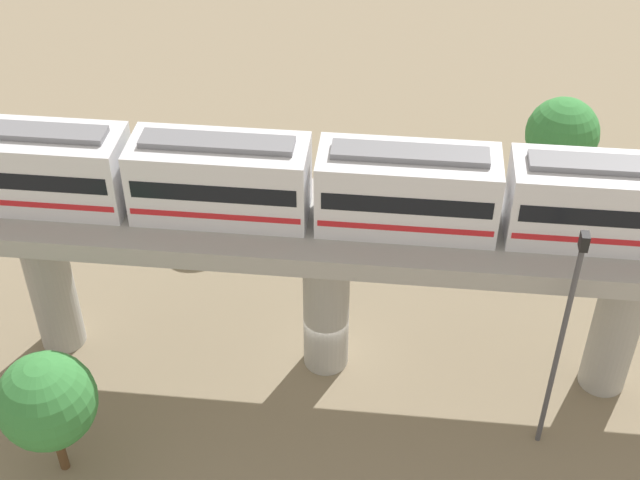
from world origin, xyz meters
The scene contains 9 objects.
ground_plane centered at (0.00, 0.00, 0.00)m, with size 120.00×120.00×0.00m, color #84755B.
viaduct centered at (0.00, 0.00, 5.99)m, with size 5.20×35.80×7.66m.
train centered at (0.00, -0.52, 9.19)m, with size 2.64×27.45×3.24m.
parked_car_blue centered at (-10.02, 1.50, 0.74)m, with size 2.62×4.48×1.76m.
parked_car_black centered at (-8.14, 8.46, 0.74)m, with size 2.16×4.34×1.76m.
tree_near_viaduct centered at (-9.78, -5.70, 3.31)m, with size 3.45×3.45×5.05m.
tree_mid_lot centered at (-12.94, 10.72, 4.18)m, with size 3.72×3.72×6.06m.
tree_far_corner centered at (6.65, -9.35, 3.72)m, with size 3.61×3.61×5.54m.
signal_post centered at (3.40, 8.74, 5.65)m, with size 0.44×0.28×10.26m.
Camera 1 is at (26.74, 2.58, 27.91)m, focal length 49.90 mm.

